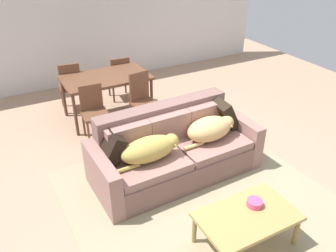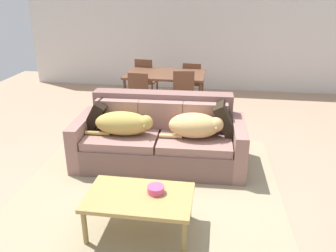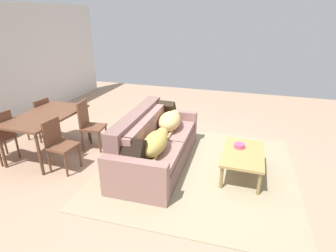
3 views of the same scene
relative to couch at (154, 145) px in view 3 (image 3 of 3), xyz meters
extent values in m
plane|color=tan|center=(0.24, -0.20, -0.35)|extent=(10.00, 10.00, 0.00)
cube|color=tan|center=(0.00, -0.77, -0.34)|extent=(3.20, 3.26, 0.01)
cube|color=#795851|center=(0.00, -0.07, -0.17)|extent=(1.97, 1.04, 0.36)
cube|color=#946B63|center=(-0.48, -0.09, 0.07)|extent=(0.97, 0.96, 0.11)
cube|color=#946B63|center=(0.49, -0.05, 0.07)|extent=(0.97, 0.96, 0.11)
cube|color=#795851|center=(-0.01, 0.30, 0.35)|extent=(1.94, 0.30, 0.45)
cube|color=#946B63|center=(-0.60, 0.09, 0.31)|extent=(0.60, 0.18, 0.38)
cube|color=#946B63|center=(0.00, 0.11, 0.31)|extent=(0.60, 0.18, 0.38)
cube|color=#946B63|center=(0.60, 0.13, 0.31)|extent=(0.60, 0.18, 0.38)
cube|color=#946B63|center=(-1.05, -0.10, -0.03)|extent=(0.19, 0.98, 0.63)
cube|color=#946B63|center=(1.05, -0.03, -0.03)|extent=(0.19, 0.98, 0.63)
ellipsoid|color=tan|center=(-0.46, -0.20, 0.28)|extent=(0.74, 0.36, 0.31)
sphere|color=tan|center=(-0.15, -0.21, 0.31)|extent=(0.19, 0.19, 0.19)
cone|color=olive|center=(-0.15, -0.29, 0.30)|extent=(0.09, 0.11, 0.09)
cylinder|color=tan|center=(-0.78, -0.28, 0.15)|extent=(0.33, 0.06, 0.05)
ellipsoid|color=tan|center=(0.47, -0.14, 0.28)|extent=(0.67, 0.41, 0.32)
sphere|color=tan|center=(0.75, -0.16, 0.32)|extent=(0.19, 0.19, 0.19)
cone|color=#A28251|center=(0.75, -0.24, 0.31)|extent=(0.09, 0.11, 0.09)
cylinder|color=tan|center=(0.18, -0.23, 0.15)|extent=(0.30, 0.06, 0.05)
cube|color=black|center=(-0.87, 0.02, 0.30)|extent=(0.33, 0.40, 0.42)
cube|color=black|center=(0.87, 0.08, 0.32)|extent=(0.34, 0.45, 0.46)
cube|color=#AA8D4E|center=(0.05, -1.49, 0.05)|extent=(1.03, 0.63, 0.04)
cylinder|color=olive|center=(-0.42, -1.76, -0.16)|extent=(0.05, 0.05, 0.37)
cylinder|color=olive|center=(0.52, -1.76, -0.16)|extent=(0.05, 0.05, 0.37)
cylinder|color=olive|center=(-0.42, -1.22, -0.16)|extent=(0.05, 0.05, 0.37)
cylinder|color=olive|center=(0.52, -1.22, -0.16)|extent=(0.05, 0.05, 0.37)
cylinder|color=#EA4C7F|center=(0.20, -1.42, 0.10)|extent=(0.17, 0.17, 0.07)
cube|color=brown|center=(-0.24, 1.97, 0.41)|extent=(1.45, 0.87, 0.04)
cylinder|color=brown|center=(-0.92, 1.59, 0.02)|extent=(0.05, 0.05, 0.73)
cylinder|color=brown|center=(0.44, 1.59, 0.02)|extent=(0.05, 0.05, 0.73)
cylinder|color=brown|center=(-0.92, 2.36, 0.02)|extent=(0.05, 0.05, 0.73)
cylinder|color=brown|center=(0.44, 2.36, 0.02)|extent=(0.05, 0.05, 0.73)
cube|color=brown|center=(-0.66, 1.34, 0.09)|extent=(0.42, 0.42, 0.04)
cube|color=brown|center=(-0.65, 1.52, 0.32)|extent=(0.36, 0.06, 0.42)
cylinder|color=brown|center=(-0.84, 1.18, -0.14)|extent=(0.04, 0.04, 0.41)
cylinder|color=brown|center=(-0.50, 1.16, -0.14)|extent=(0.04, 0.04, 0.41)
cylinder|color=brown|center=(-0.82, 1.52, -0.14)|extent=(0.04, 0.04, 0.41)
cylinder|color=brown|center=(-0.48, 1.50, -0.14)|extent=(0.04, 0.04, 0.41)
cube|color=brown|center=(0.19, 1.29, 0.09)|extent=(0.45, 0.45, 0.04)
cube|color=brown|center=(0.16, 1.47, 0.36)|extent=(0.36, 0.09, 0.49)
cylinder|color=brown|center=(0.04, 1.10, -0.14)|extent=(0.04, 0.04, 0.41)
cylinder|color=brown|center=(0.38, 1.15, -0.14)|extent=(0.04, 0.04, 0.41)
cylinder|color=brown|center=(-0.01, 1.43, -0.14)|extent=(0.04, 0.04, 0.41)
cylinder|color=brown|center=(0.33, 1.48, -0.14)|extent=(0.04, 0.04, 0.41)
cube|color=brown|center=(-0.75, 2.42, 0.35)|extent=(0.36, 0.08, 0.46)
cylinder|color=brown|center=(-0.53, 2.75, -0.13)|extent=(0.04, 0.04, 0.43)
cylinder|color=brown|center=(-0.58, 2.41, -0.13)|extent=(0.04, 0.04, 0.43)
cylinder|color=brown|center=(-0.91, 2.45, -0.13)|extent=(0.04, 0.04, 0.43)
cube|color=brown|center=(0.23, 2.63, 0.10)|extent=(0.44, 0.44, 0.04)
cube|color=brown|center=(0.21, 2.45, 0.32)|extent=(0.36, 0.07, 0.41)
cylinder|color=brown|center=(0.42, 2.78, -0.13)|extent=(0.04, 0.04, 0.43)
cylinder|color=brown|center=(0.08, 2.82, -0.13)|extent=(0.04, 0.04, 0.43)
cylinder|color=brown|center=(0.38, 2.45, -0.13)|extent=(0.04, 0.04, 0.43)
cylinder|color=brown|center=(0.05, 2.48, -0.13)|extent=(0.04, 0.04, 0.43)
camera|label=1|loc=(-1.91, -3.43, 2.63)|focal=37.08mm
camera|label=2|loc=(0.75, -4.25, 1.96)|focal=37.07mm
camera|label=3|loc=(-3.85, -1.48, 2.06)|focal=28.48mm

